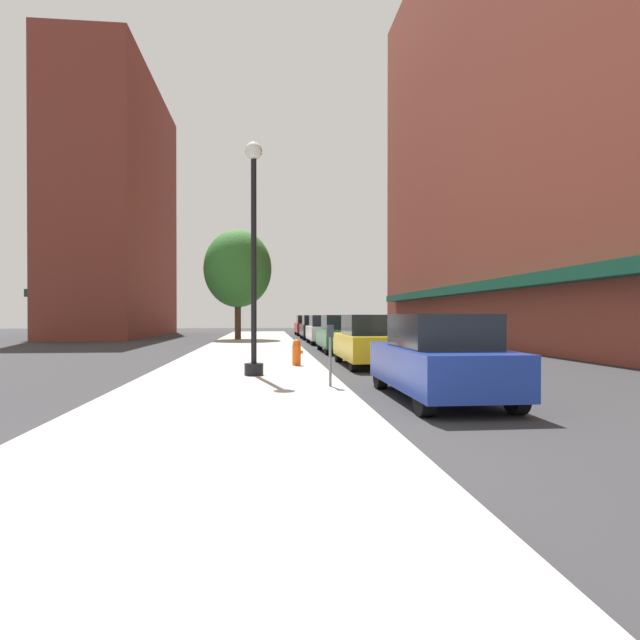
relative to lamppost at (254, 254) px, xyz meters
The scene contains 14 objects.
ground_plane 11.55m from the lamppost, 70.92° to the left, with size 90.00×90.00×0.00m, color #2D2D30.
sidewalk_slab 11.91m from the lamppost, 91.87° to the left, with size 4.80×50.00×0.12m, color #A8A399.
building_right_brick 23.21m from the lamppost, 44.74° to the left, with size 6.80×40.00×27.92m.
building_far_background 32.33m from the lamppost, 111.11° to the left, with size 6.80×18.00×20.01m.
lamppost is the anchor object (origin of this frame).
fire_hydrant 3.88m from the lamppost, 63.93° to the left, with size 0.33×0.26×0.79m.
parking_meter_near 3.59m from the lamppost, 53.26° to the right, with size 0.14×0.09×1.31m.
tree_near 20.37m from the lamppost, 94.22° to the left, with size 4.30×4.30×6.99m.
car_blue 5.61m from the lamppost, 44.43° to the right, with size 1.80×4.30×1.66m.
car_yellow 5.39m from the lamppost, 41.30° to the left, with size 1.80×4.30×1.66m.
car_green 10.56m from the lamppost, 69.36° to the left, with size 1.80×4.30×1.66m.
car_white 16.96m from the lamppost, 77.53° to the left, with size 1.80×4.30×1.66m.
car_black 22.92m from the lamppost, 80.85° to the left, with size 1.80×4.30×1.66m.
car_red 29.83m from the lamppost, 83.00° to the left, with size 1.80×4.30×1.66m.
Camera 1 is at (0.69, -5.73, 1.63)m, focal length 29.14 mm.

